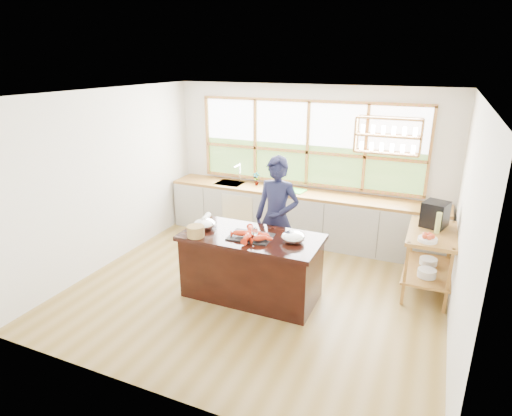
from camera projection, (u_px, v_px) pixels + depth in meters
The scene contains 18 objects.
ground_plane at pixel (257, 289), 6.10m from camera, with size 5.00×5.00×0.00m, color olive.
room_shell at pixel (274, 161), 5.96m from camera, with size 5.02×4.52×2.71m.
back_counter at pixel (299, 215), 7.63m from camera, with size 4.90×0.63×0.90m.
right_shelf_unit at pixel (430, 252), 5.84m from camera, with size 0.62×1.10×0.90m.
island at pixel (251, 266), 5.78m from camera, with size 1.85×0.90×0.90m.
cook at pixel (277, 219), 6.19m from camera, with size 0.67×0.44×1.83m, color #151733.
potted_plant at pixel (256, 179), 7.82m from camera, with size 0.13×0.09×0.24m, color slate.
cutting_board at pixel (294, 190), 7.53m from camera, with size 0.40×0.30×0.01m, color green.
espresso_machine at pixel (435, 214), 5.89m from camera, with size 0.31×0.33×0.35m, color black.
wine_bottle at pixel (438, 223), 5.67m from camera, with size 0.07×0.07×0.29m, color #B1BB62.
fruit_bowl at pixel (428, 238), 5.44m from camera, with size 0.24×0.24×0.11m.
slate_board at pixel (251, 237), 5.57m from camera, with size 0.55×0.40×0.02m, color black.
lobster_pile at pixel (251, 234), 5.52m from camera, with size 0.52×0.48×0.08m.
mixing_bowl_left at pixel (205, 224), 5.85m from camera, with size 0.30×0.30×0.14m, color silver.
mixing_bowl_right at pixel (293, 237), 5.42m from camera, with size 0.31×0.31×0.15m, color silver.
wine_glass at pixel (255, 232), 5.31m from camera, with size 0.08×0.08×0.22m.
wicker_basket at pixel (196, 231), 5.57m from camera, with size 0.23×0.23×0.15m, color #A17A45.
parchment_roll at pixel (205, 218), 6.13m from camera, with size 0.08×0.08×0.30m, color white.
Camera 1 is at (2.13, -4.94, 3.10)m, focal length 30.00 mm.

